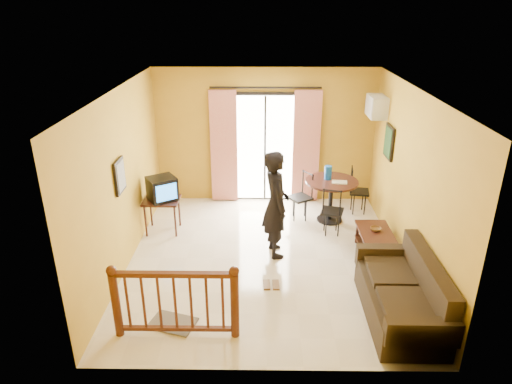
{
  "coord_description": "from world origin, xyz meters",
  "views": [
    {
      "loc": [
        -0.07,
        -6.61,
        4.02
      ],
      "look_at": [
        -0.16,
        0.2,
        1.13
      ],
      "focal_mm": 32.0,
      "sensor_mm": 36.0,
      "label": 1
    }
  ],
  "objects_px": {
    "coffee_table": "(376,240)",
    "sofa": "(405,297)",
    "standing_person": "(276,204)",
    "television": "(162,189)",
    "dining_table": "(331,189)"
  },
  "relations": [
    {
      "from": "television",
      "to": "standing_person",
      "type": "distance_m",
      "value": 2.18
    },
    {
      "from": "coffee_table",
      "to": "standing_person",
      "type": "xyz_separation_m",
      "value": [
        -1.68,
        0.06,
        0.62
      ]
    },
    {
      "from": "dining_table",
      "to": "standing_person",
      "type": "bearing_deg",
      "value": -131.09
    },
    {
      "from": "dining_table",
      "to": "sofa",
      "type": "distance_m",
      "value": 3.04
    },
    {
      "from": "television",
      "to": "sofa",
      "type": "relative_size",
      "value": 0.33
    },
    {
      "from": "coffee_table",
      "to": "standing_person",
      "type": "distance_m",
      "value": 1.8
    },
    {
      "from": "dining_table",
      "to": "standing_person",
      "type": "distance_m",
      "value": 1.7
    },
    {
      "from": "coffee_table",
      "to": "sofa",
      "type": "height_order",
      "value": "sofa"
    },
    {
      "from": "standing_person",
      "to": "television",
      "type": "bearing_deg",
      "value": 57.39
    },
    {
      "from": "coffee_table",
      "to": "television",
      "type": "bearing_deg",
      "value": 167.34
    },
    {
      "from": "coffee_table",
      "to": "standing_person",
      "type": "relative_size",
      "value": 0.53
    },
    {
      "from": "television",
      "to": "dining_table",
      "type": "distance_m",
      "value": 3.18
    },
    {
      "from": "dining_table",
      "to": "coffee_table",
      "type": "height_order",
      "value": "dining_table"
    },
    {
      "from": "dining_table",
      "to": "sofa",
      "type": "bearing_deg",
      "value": -78.77
    },
    {
      "from": "standing_person",
      "to": "coffee_table",
      "type": "bearing_deg",
      "value": -103.76
    }
  ]
}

